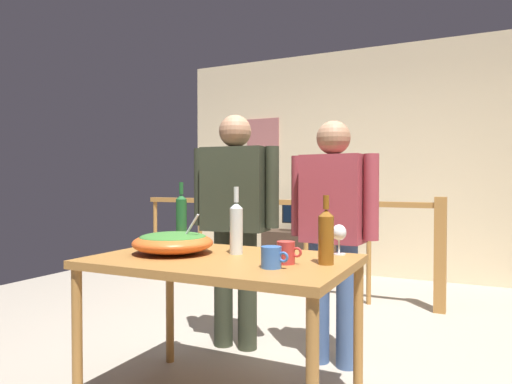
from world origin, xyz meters
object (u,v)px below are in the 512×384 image
object	(u,v)px
framed_picture	(263,133)
person_standing_right	(333,223)
wine_glass	(339,234)
stair_railing	(324,234)
mug_blue	(272,257)
person_standing_left	(235,210)
wine_bottle_clear	(236,227)
salad_bowl	(173,242)
mug_red	(286,253)
serving_table	(222,273)
flat_screen_tv	(301,214)
wine_bottle_green	(181,218)
tv_console	(302,253)
wine_bottle_amber	(326,236)

from	to	relation	value
framed_picture	person_standing_right	world-z (taller)	framed_picture
wine_glass	stair_railing	bearing A→B (deg)	109.28
stair_railing	mug_blue	xyz separation A→B (m)	(0.51, -2.41, 0.17)
framed_picture	person_standing_left	distance (m)	3.08
wine_bottle_clear	mug_blue	xyz separation A→B (m)	(0.32, -0.27, -0.09)
framed_picture	mug_blue	xyz separation A→B (m)	(1.74, -3.69, -0.97)
person_standing_right	salad_bowl	bearing A→B (deg)	54.69
wine_glass	mug_red	xyz separation A→B (m)	(-0.15, -0.36, -0.06)
serving_table	framed_picture	bearing A→B (deg)	111.71
salad_bowl	mug_red	xyz separation A→B (m)	(0.65, -0.02, -0.01)
salad_bowl	wine_glass	size ratio (longest dim) A/B	2.70
flat_screen_tv	salad_bowl	world-z (taller)	salad_bowl
wine_glass	wine_bottle_clear	bearing A→B (deg)	-156.12
salad_bowl	wine_glass	distance (m)	0.86
mug_blue	person_standing_right	world-z (taller)	person_standing_right
stair_railing	person_standing_left	world-z (taller)	person_standing_left
mug_blue	person_standing_left	distance (m)	1.15
mug_blue	mug_red	bearing A→B (deg)	80.86
wine_bottle_green	salad_bowl	bearing A→B (deg)	-62.17
tv_console	mug_blue	xyz separation A→B (m)	(1.09, -3.40, 0.54)
wine_glass	person_standing_right	size ratio (longest dim) A/B	0.10
stair_railing	mug_red	bearing A→B (deg)	-77.05
mug_red	person_standing_right	xyz separation A→B (m)	(-0.01, 0.80, 0.07)
tv_console	wine_glass	world-z (taller)	wine_glass
person_standing_left	person_standing_right	distance (m)	0.69
framed_picture	serving_table	size ratio (longest dim) A/B	0.36
mug_blue	wine_bottle_amber	bearing A→B (deg)	45.06
tv_console	flat_screen_tv	world-z (taller)	flat_screen_tv
wine_bottle_green	flat_screen_tv	bearing A→B (deg)	95.87
framed_picture	salad_bowl	size ratio (longest dim) A/B	1.08
stair_railing	flat_screen_tv	size ratio (longest dim) A/B	6.79
wine_bottle_green	person_standing_right	xyz separation A→B (m)	(0.80, 0.47, -0.04)
wine_bottle_clear	mug_blue	bearing A→B (deg)	-40.33
framed_picture	salad_bowl	world-z (taller)	framed_picture
stair_railing	wine_bottle_clear	xyz separation A→B (m)	(0.19, -2.14, 0.27)
tv_console	mug_red	world-z (taller)	mug_red
wine_bottle_amber	mug_blue	size ratio (longest dim) A/B	2.50
tv_console	person_standing_left	bearing A→B (deg)	-80.49
mug_blue	person_standing_left	size ratio (longest dim) A/B	0.08
wine_glass	wine_bottle_amber	bearing A→B (deg)	-86.00
wine_bottle_amber	person_standing_left	distance (m)	1.13
salad_bowl	mug_red	world-z (taller)	salad_bowl
tv_console	wine_bottle_clear	bearing A→B (deg)	-76.15
wine_glass	person_standing_left	bearing A→B (deg)	152.61
tv_console	person_standing_right	bearing A→B (deg)	-66.04
wine_bottle_amber	mug_red	size ratio (longest dim) A/B	2.62
person_standing_right	tv_console	bearing A→B (deg)	-62.10
wine_bottle_green	wine_bottle_clear	bearing A→B (deg)	-21.26
serving_table	wine_bottle_amber	size ratio (longest dim) A/B	4.02
serving_table	wine_bottle_green	world-z (taller)	wine_bottle_green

